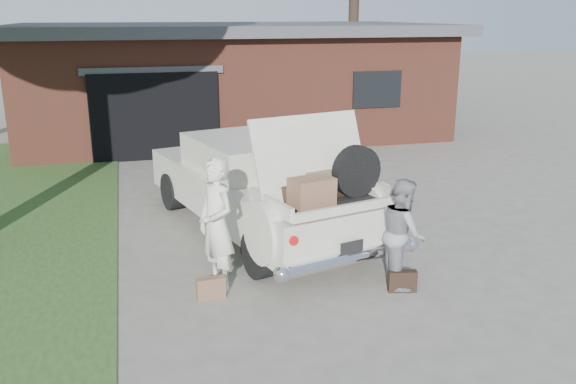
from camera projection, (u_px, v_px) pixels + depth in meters
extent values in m
plane|color=gray|center=(299.00, 278.00, 8.67)|extent=(90.00, 90.00, 0.00)
cube|color=brown|center=(229.00, 83.00, 19.15)|extent=(12.00, 7.00, 3.00)
cube|color=#4C4C51|center=(228.00, 29.00, 18.68)|extent=(12.80, 7.80, 0.30)
cube|color=black|center=(155.00, 116.00, 15.44)|extent=(3.20, 0.30, 2.20)
cube|color=#4C4C51|center=(153.00, 70.00, 15.05)|extent=(3.50, 0.12, 0.18)
cube|color=black|center=(377.00, 89.00, 16.72)|extent=(1.40, 0.08, 1.00)
cylinder|color=#38281E|center=(353.00, 28.00, 26.05)|extent=(0.44, 0.44, 5.99)
cube|color=beige|center=(259.00, 192.00, 10.45)|extent=(3.32, 5.67, 0.69)
cube|color=beige|center=(250.00, 154.00, 10.54)|extent=(2.24, 2.51, 0.55)
cube|color=black|center=(226.00, 144.00, 11.39)|extent=(1.62, 0.50, 0.47)
cube|color=black|center=(278.00, 167.00, 9.70)|extent=(1.62, 0.50, 0.47)
cylinder|color=black|center=(259.00, 254.00, 8.58)|extent=(0.41, 0.74, 0.70)
cylinder|color=black|center=(366.00, 231.00, 9.47)|extent=(0.41, 0.74, 0.70)
cylinder|color=black|center=(172.00, 191.00, 11.60)|extent=(0.41, 0.74, 0.70)
cylinder|color=black|center=(260.00, 179.00, 12.49)|extent=(0.41, 0.74, 0.70)
cylinder|color=silver|center=(351.00, 258.00, 8.25)|extent=(2.16, 0.74, 0.19)
cylinder|color=#A5140F|center=(292.00, 240.00, 7.78)|extent=(0.15, 0.14, 0.13)
cylinder|color=#A5140F|center=(399.00, 218.00, 8.62)|extent=(0.15, 0.14, 0.13)
cube|color=black|center=(352.00, 248.00, 8.19)|extent=(0.36, 0.11, 0.18)
cube|color=black|center=(324.00, 202.00, 8.66)|extent=(1.90, 1.56, 0.04)
cube|color=beige|center=(271.00, 204.00, 8.22)|extent=(0.36, 1.15, 0.19)
cube|color=beige|center=(372.00, 187.00, 9.03)|extent=(0.36, 1.15, 0.19)
cube|color=beige|center=(347.00, 209.00, 8.15)|extent=(1.66, 0.50, 0.13)
cube|color=beige|center=(310.00, 156.00, 8.80)|extent=(1.85, 0.92, 1.16)
cube|color=#3D2A1A|center=(301.00, 190.00, 8.74)|extent=(0.82, 0.64, 0.23)
cube|color=#8A5E46|center=(312.00, 192.00, 8.34)|extent=(0.66, 0.52, 0.40)
cube|color=black|center=(326.00, 189.00, 8.91)|extent=(0.66, 0.52, 0.18)
cube|color=#9C744F|center=(322.00, 178.00, 8.78)|extent=(0.58, 0.45, 0.18)
cylinder|color=black|center=(356.00, 171.00, 8.75)|extent=(0.77, 0.36, 0.75)
imported|color=silver|center=(216.00, 225.00, 8.10)|extent=(0.66, 0.78, 1.82)
imported|color=gray|center=(403.00, 233.00, 8.27)|extent=(0.69, 0.82, 1.51)
cube|color=brown|center=(211.00, 288.00, 8.00)|extent=(0.39, 0.15, 0.29)
cube|color=black|center=(402.00, 281.00, 8.20)|extent=(0.40, 0.19, 0.29)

